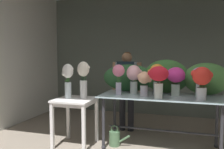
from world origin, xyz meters
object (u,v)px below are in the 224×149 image
(vase_magenta_peonies, at_px, (176,78))
(vase_cream_lisianthus_tall, at_px, (83,77))
(florist, at_px, (127,83))
(vase_scarlet_roses, at_px, (202,80))
(vase_white_roses_tall, at_px, (68,78))
(display_table_glass, at_px, (161,104))
(side_table_white, at_px, (75,106))
(vase_lilac_hydrangea, at_px, (199,77))
(vase_rosy_stock, at_px, (119,75))
(watering_can, at_px, (115,138))
(vase_sunset_carnations, at_px, (157,75))
(vase_crimson_anemones, at_px, (159,77))
(vase_blush_lilies, at_px, (134,76))
(vase_peach_freesia, at_px, (144,81))

(vase_magenta_peonies, relative_size, vase_cream_lisianthus_tall, 0.74)
(florist, distance_m, vase_scarlet_roses, 1.66)
(florist, xyz_separation_m, vase_white_roses_tall, (-0.74, -1.02, 0.17))
(display_table_glass, relative_size, vase_scarlet_roses, 4.03)
(side_table_white, relative_size, vase_lilac_hydrangea, 1.71)
(vase_scarlet_roses, height_order, vase_rosy_stock, vase_rosy_stock)
(display_table_glass, height_order, watering_can, display_table_glass)
(vase_sunset_carnations, bearing_deg, vase_white_roses_tall, -165.08)
(vase_rosy_stock, bearing_deg, vase_scarlet_roses, -6.29)
(florist, distance_m, vase_crimson_anemones, 1.28)
(vase_lilac_hydrangea, distance_m, vase_sunset_carnations, 0.64)
(vase_lilac_hydrangea, relative_size, watering_can, 1.29)
(vase_rosy_stock, relative_size, vase_sunset_carnations, 0.98)
(vase_scarlet_roses, bearing_deg, vase_cream_lisianthus_tall, 179.87)
(side_table_white, relative_size, florist, 0.50)
(vase_blush_lilies, xyz_separation_m, vase_peach_freesia, (0.20, -0.17, -0.06))
(vase_scarlet_roses, relative_size, vase_magenta_peonies, 1.06)
(vase_crimson_anemones, height_order, watering_can, vase_crimson_anemones)
(watering_can, bearing_deg, vase_magenta_peonies, 10.75)
(vase_magenta_peonies, relative_size, vase_blush_lilies, 0.95)
(vase_rosy_stock, height_order, vase_peach_freesia, vase_rosy_stock)
(vase_sunset_carnations, bearing_deg, vase_peach_freesia, -130.94)
(vase_white_roses_tall, bearing_deg, display_table_glass, 11.02)
(watering_can, bearing_deg, vase_scarlet_roses, -5.18)
(watering_can, bearing_deg, vase_blush_lilies, 31.94)
(vase_rosy_stock, bearing_deg, vase_blush_lilies, 34.65)
(vase_white_roses_tall, relative_size, watering_can, 1.61)
(vase_scarlet_roses, bearing_deg, vase_rosy_stock, 173.71)
(vase_crimson_anemones, bearing_deg, vase_rosy_stock, 163.38)
(vase_scarlet_roses, height_order, vase_crimson_anemones, vase_crimson_anemones)
(display_table_glass, distance_m, vase_magenta_peonies, 0.48)
(vase_magenta_peonies, height_order, vase_cream_lisianthus_tall, vase_cream_lisianthus_tall)
(vase_sunset_carnations, bearing_deg, vase_rosy_stock, -163.35)
(vase_scarlet_roses, relative_size, vase_crimson_anemones, 0.99)
(vase_sunset_carnations, height_order, vase_blush_lilies, vase_sunset_carnations)
(vase_scarlet_roses, distance_m, vase_sunset_carnations, 0.74)
(florist, distance_m, watering_can, 1.18)
(vase_scarlet_roses, height_order, vase_lilac_hydrangea, vase_scarlet_roses)
(display_table_glass, height_order, vase_magenta_peonies, vase_magenta_peonies)
(side_table_white, distance_m, vase_scarlet_roses, 2.00)
(vase_lilac_hydrangea, bearing_deg, vase_cream_lisianthus_tall, -171.31)
(florist, bearing_deg, vase_peach_freesia, -59.97)
(vase_sunset_carnations, bearing_deg, display_table_glass, -47.35)
(vase_crimson_anemones, bearing_deg, florist, 125.68)
(side_table_white, height_order, vase_magenta_peonies, vase_magenta_peonies)
(florist, relative_size, vase_peach_freesia, 4.02)
(display_table_glass, bearing_deg, vase_crimson_anemones, -91.84)
(display_table_glass, xyz_separation_m, side_table_white, (-1.36, -0.29, -0.05))
(side_table_white, bearing_deg, vase_lilac_hydrangea, 9.92)
(vase_rosy_stock, height_order, watering_can, vase_rosy_stock)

